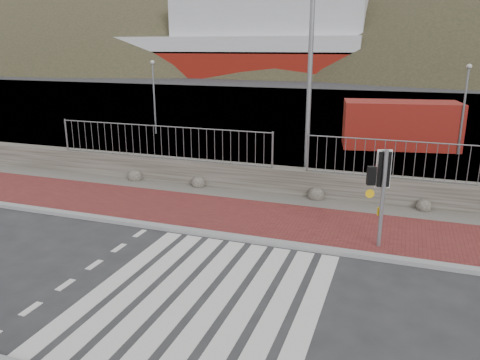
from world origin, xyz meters
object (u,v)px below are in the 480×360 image
at_px(traffic_signal_far, 383,178).
at_px(shipping_container, 400,125).
at_px(ferry, 232,43).
at_px(streetlight, 316,39).

distance_m(traffic_signal_far, shipping_container, 13.00).
distance_m(ferry, shipping_container, 58.58).
xyz_separation_m(traffic_signal_far, shipping_container, (0.20, 12.98, -0.70)).
bearing_deg(shipping_container, traffic_signal_far, -100.80).
xyz_separation_m(ferry, shipping_container, (27.97, -51.30, -4.22)).
distance_m(ferry, traffic_signal_far, 70.11).
height_order(ferry, traffic_signal_far, ferry).
bearing_deg(traffic_signal_far, streetlight, -79.50).
relative_size(ferry, shipping_container, 9.16).
relative_size(streetlight, shipping_container, 1.66).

